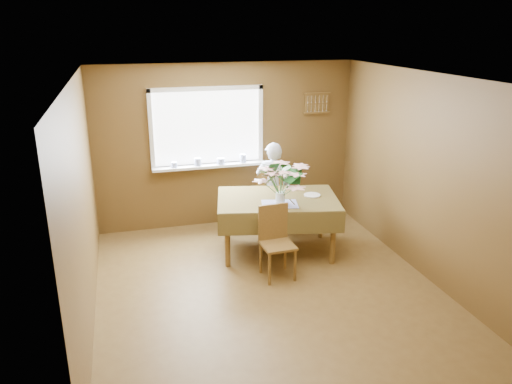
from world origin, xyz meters
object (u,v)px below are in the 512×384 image
object	(u,v)px
dining_table	(278,205)
flower_bouquet	(281,179)
seated_woman	(273,187)
chair_far	(271,198)
chair_near	(276,238)

from	to	relation	value
dining_table	flower_bouquet	bearing A→B (deg)	-87.19
seated_woman	flower_bouquet	xyz separation A→B (m)	(-0.19, -0.95, 0.43)
seated_woman	dining_table	bearing A→B (deg)	96.41
dining_table	seated_woman	distance (m)	0.75
dining_table	flower_bouquet	world-z (taller)	flower_bouquet
dining_table	chair_far	world-z (taller)	chair_far
chair_far	seated_woman	size ratio (longest dim) A/B	0.66
flower_bouquet	chair_near	bearing A→B (deg)	-114.42
dining_table	seated_woman	xyz separation A→B (m)	(0.16, 0.73, 0.00)
dining_table	flower_bouquet	xyz separation A→B (m)	(-0.04, -0.22, 0.44)
chair_far	flower_bouquet	world-z (taller)	flower_bouquet
seated_woman	flower_bouquet	world-z (taller)	seated_woman
dining_table	chair_far	distance (m)	0.85
chair_near	dining_table	bearing A→B (deg)	67.59
chair_far	chair_near	xyz separation A→B (m)	(-0.38, -1.46, -0.00)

